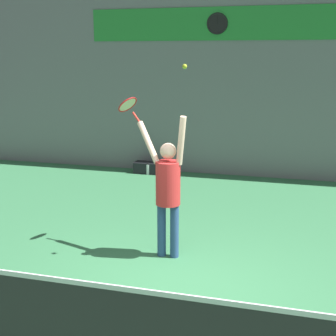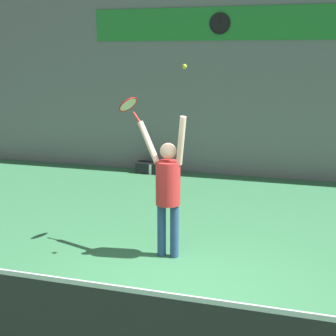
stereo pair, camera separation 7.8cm
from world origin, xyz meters
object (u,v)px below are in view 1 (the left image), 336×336
tennis_player (168,187)px  water_bottle (148,169)px  scoreboard_clock (217,24)px  equipment_bag (150,168)px  tennis_ball (185,66)px  tennis_racket (128,106)px

tennis_player → water_bottle: 5.06m
scoreboard_clock → water_bottle: 3.92m
equipment_bag → scoreboard_clock: bearing=11.4°
scoreboard_clock → tennis_ball: size_ratio=7.62×
tennis_player → tennis_ball: bearing=-21.2°
water_bottle → tennis_racket: bearing=-76.1°
tennis_racket → equipment_bag: 4.97m
scoreboard_clock → tennis_racket: scoreboard_clock is taller
tennis_racket → tennis_ball: tennis_ball is taller
equipment_bag → tennis_racket: bearing=-76.6°
tennis_ball → water_bottle: (-2.05, 4.74, -2.68)m
scoreboard_clock → water_bottle: (-1.61, -0.47, -3.55)m
tennis_racket → tennis_ball: (0.99, -0.49, 0.60)m
tennis_ball → scoreboard_clock: bearing=94.8°
tennis_player → tennis_ball: tennis_ball is taller
equipment_bag → tennis_ball: bearing=-67.4°
tennis_player → tennis_racket: 1.39m
tennis_racket → equipment_bag: size_ratio=0.53×
tennis_ball → equipment_bag: tennis_ball is taller
scoreboard_clock → tennis_player: 5.73m
tennis_player → equipment_bag: tennis_player is taller
tennis_player → equipment_bag: size_ratio=2.65×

